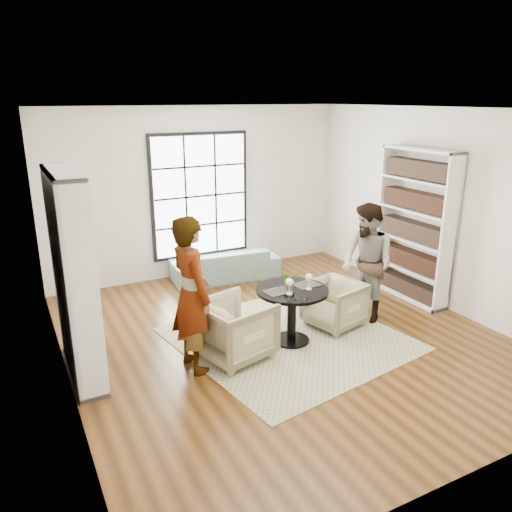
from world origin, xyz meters
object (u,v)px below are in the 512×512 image
sofa (225,264)px  armchair_left (235,329)px  wine_glass_left (289,283)px  flower_centerpiece (290,280)px  armchair_right (334,304)px  wine_glass_right (309,278)px  pedestal_table (292,304)px  person_left (192,295)px  person_right (367,263)px

sofa → armchair_left: size_ratio=2.25×
wine_glass_left → flower_centerpiece: flower_centerpiece is taller
armchair_right → wine_glass_right: 0.87m
sofa → wine_glass_right: size_ratio=8.83×
wine_glass_right → flower_centerpiece: flower_centerpiece is taller
pedestal_table → person_left: person_left is taller
pedestal_table → person_left: size_ratio=0.50×
pedestal_table → wine_glass_right: 0.42m
wine_glass_left → armchair_left: bearing=171.2°
pedestal_table → armchair_left: (-0.83, -0.02, -0.17)m
pedestal_table → person_right: bearing=6.3°
person_right → armchair_right: bearing=-92.8°
armchair_right → wine_glass_left: size_ratio=3.41×
wine_glass_right → sofa: bearing=89.7°
flower_centerpiece → armchair_right: bearing=8.5°
armchair_right → armchair_left: bearing=-97.7°
wine_glass_left → wine_glass_right: 0.31m
pedestal_table → wine_glass_left: wine_glass_left is taller
armchair_left → person_left: person_left is taller
wine_glass_left → wine_glass_right: size_ratio=1.00×
person_left → armchair_left: bearing=-95.4°
pedestal_table → wine_glass_left: size_ratio=4.44×
wine_glass_right → armchair_right: bearing=22.2°
pedestal_table → flower_centerpiece: (-0.02, 0.03, 0.32)m
sofa → person_right: person_right is taller
armchair_left → flower_centerpiece: flower_centerpiece is taller
wine_glass_right → wine_glass_left: bearing=-174.3°
armchair_right → pedestal_table: bearing=-93.0°
armchair_right → flower_centerpiece: size_ratio=3.12×
person_left → person_right: 2.73m
person_left → flower_centerpiece: size_ratio=8.08×
pedestal_table → flower_centerpiece: size_ratio=4.07×
wine_glass_left → flower_centerpiece: bearing=56.6°
wine_glass_left → flower_centerpiece: (0.10, 0.16, -0.04)m
armchair_right → wine_glass_left: 1.12m
armchair_left → wine_glass_right: size_ratio=3.92×
armchair_right → person_left: bearing=-99.2°
armchair_right → wine_glass_left: wine_glass_left is taller
armchair_left → flower_centerpiece: 0.95m
pedestal_table → wine_glass_left: bearing=-133.7°
sofa → person_right: bearing=120.0°
wine_glass_left → person_left: bearing=175.0°
wine_glass_right → person_right: bearing=12.1°
person_right → flower_centerpiece: 1.37m
sofa → person_right: size_ratio=1.10×
armchair_left → wine_glass_left: bearing=-113.2°
sofa → wine_glass_left: 2.85m
sofa → wine_glass_left: wine_glass_left is taller
armchair_left → armchair_right: armchair_left is taller
person_left → wine_glass_right: person_left is taller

